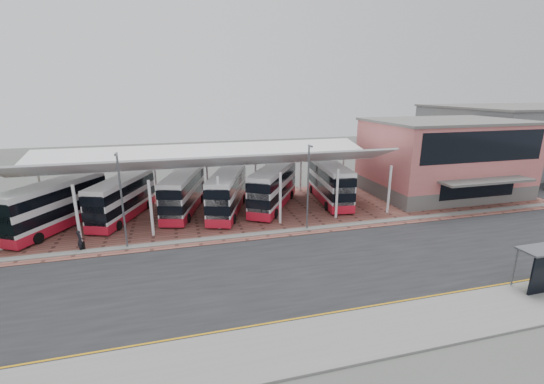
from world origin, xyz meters
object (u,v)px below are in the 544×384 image
at_px(terminal, 444,157).
at_px(pedestrian, 80,240).
at_px(bus_0, 56,206).
at_px(bus_4, 273,188).
at_px(bus_2, 184,193).
at_px(bus_1, 122,199).
at_px(bus_3, 228,192).
at_px(bus_5, 329,182).

height_order(terminal, pedestrian, terminal).
bearing_deg(bus_0, bus_4, 32.42).
bearing_deg(bus_2, bus_4, 10.87).
relative_size(terminal, bus_4, 1.72).
bearing_deg(pedestrian, bus_1, -41.90).
relative_size(bus_3, pedestrian, 6.32).
bearing_deg(bus_1, terminal, 21.12).
height_order(bus_0, pedestrian, bus_0).
relative_size(terminal, bus_1, 1.78).
xyz_separation_m(bus_2, bus_4, (9.69, -0.87, 0.11)).
height_order(bus_5, pedestrian, bus_5).
bearing_deg(bus_1, pedestrian, -87.65).
xyz_separation_m(bus_1, bus_5, (22.74, 0.10, 0.16)).
xyz_separation_m(bus_2, bus_3, (4.51, -1.32, 0.05)).
xyz_separation_m(terminal, bus_4, (-22.30, -0.30, -2.35)).
height_order(bus_1, bus_2, bus_2).
height_order(bus_1, bus_3, bus_3).
distance_m(terminal, bus_5, 15.51).
bearing_deg(bus_5, bus_3, -168.10).
distance_m(bus_1, bus_4, 15.78).
xyz_separation_m(terminal, bus_0, (-43.76, -1.22, -2.36)).
distance_m(bus_2, bus_4, 9.73).
relative_size(bus_5, pedestrian, 6.46).
bearing_deg(bus_3, pedestrian, -134.88).
bearing_deg(terminal, bus_2, 178.98).
relative_size(terminal, bus_5, 1.65).
bearing_deg(bus_1, bus_0, -145.21).
xyz_separation_m(bus_1, bus_4, (15.77, -0.44, 0.17)).
height_order(bus_3, bus_5, bus_5).
relative_size(terminal, bus_3, 1.69).
bearing_deg(bus_4, bus_5, 35.69).
xyz_separation_m(bus_0, bus_3, (16.29, 0.47, -0.05)).
xyz_separation_m(bus_3, bus_5, (12.15, 0.99, 0.05)).
bearing_deg(bus_5, bus_1, -172.52).
bearing_deg(bus_5, bus_2, -173.92).
xyz_separation_m(terminal, pedestrian, (-40.60, -7.23, -3.74)).
bearing_deg(bus_5, terminal, 6.34).
relative_size(bus_2, bus_5, 0.96).
xyz_separation_m(terminal, bus_3, (-27.48, -0.75, -2.41)).
height_order(bus_1, bus_5, bus_5).
relative_size(bus_0, bus_4, 1.00).
bearing_deg(bus_5, pedestrian, -156.32).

